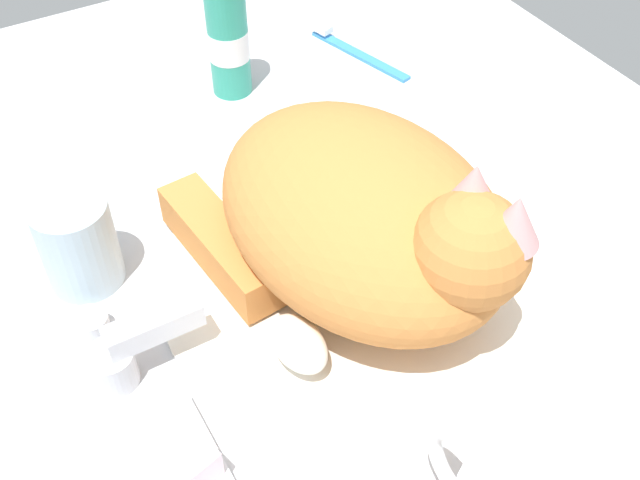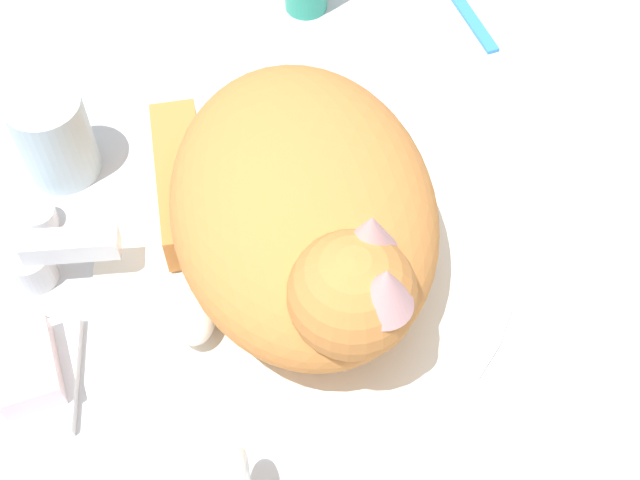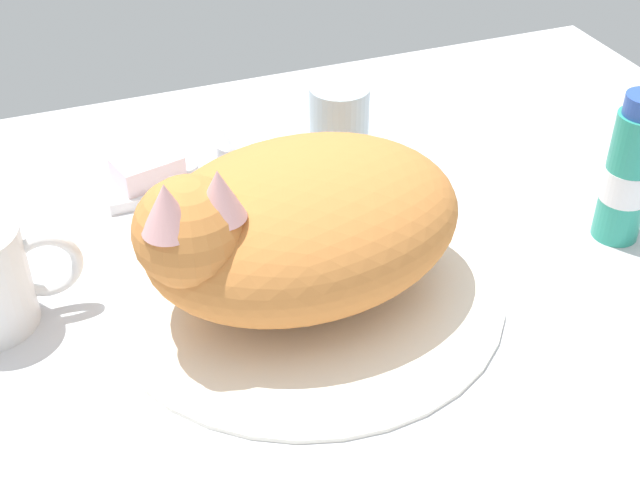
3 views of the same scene
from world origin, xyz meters
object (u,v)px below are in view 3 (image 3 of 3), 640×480
Objects in this scene: rinse_cup at (339,123)px; toothpaste_bottle at (629,173)px; cat at (293,224)px; faucet at (237,157)px; soap_bar at (148,169)px.

toothpaste_bottle reaches higher than rinse_cup.
cat is at bearing -121.26° from rinse_cup.
toothpaste_bottle is (18.61, -22.24, 2.62)cm from rinse_cup.
faucet is at bearing 142.59° from toothpaste_bottle.
rinse_cup is 0.57× the size of toothpaste_bottle.
toothpaste_bottle is at bearing -50.08° from rinse_cup.
rinse_cup is 20.09cm from soap_bar.
faucet is 20.76cm from cat.
faucet is 2.08× the size of soap_bar.
cat reaches higher than soap_bar.
soap_bar is 0.44× the size of toothpaste_bottle.
faucet is at bearing -1.93° from soap_bar.
rinse_cup is 1.28× the size of soap_bar.
cat is (-0.96, -20.11, 5.08)cm from faucet.
cat is 4.53× the size of soap_bar.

